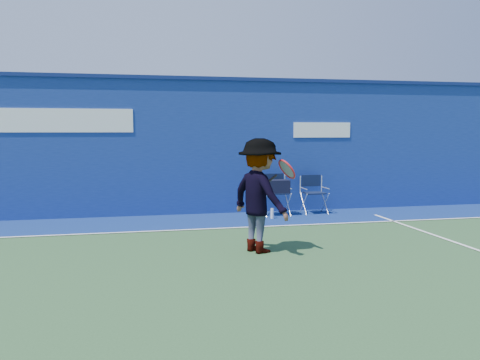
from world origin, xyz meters
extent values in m
plane|color=#2B4E2A|center=(0.00, 0.00, 0.00)|extent=(80.00, 80.00, 0.00)
cube|color=navy|center=(0.00, 5.20, 1.50)|extent=(24.00, 0.40, 3.00)
cube|color=navy|center=(0.00, 5.20, 3.04)|extent=(24.00, 0.50, 0.08)
cube|color=white|center=(-3.00, 4.99, 2.10)|extent=(4.50, 0.02, 0.50)
cube|color=white|center=(3.60, 4.99, 1.90)|extent=(1.40, 0.02, 0.35)
cube|color=navy|center=(0.00, 4.10, 0.00)|extent=(24.00, 1.80, 0.01)
cube|color=white|center=(0.00, 3.20, 0.01)|extent=(24.00, 0.06, 0.01)
cube|color=black|center=(2.33, 4.47, 0.50)|extent=(0.48, 0.41, 0.03)
cube|color=silver|center=(2.33, 4.71, 0.70)|extent=(0.55, 0.02, 0.40)
cube|color=black|center=(2.33, 4.71, 0.78)|extent=(0.48, 0.03, 0.28)
cube|color=black|center=(2.33, 4.44, 0.65)|extent=(0.55, 0.32, 0.30)
cube|color=black|center=(3.25, 4.52, 0.47)|extent=(0.46, 0.38, 0.03)
cube|color=silver|center=(3.25, 4.75, 0.66)|extent=(0.52, 0.02, 0.38)
cube|color=black|center=(3.25, 4.75, 0.74)|extent=(0.46, 0.02, 0.26)
cylinder|color=white|center=(2.13, 4.06, 0.11)|extent=(0.07, 0.07, 0.22)
imported|color=#EA4738|center=(1.12, 1.27, 0.89)|extent=(1.10, 1.32, 1.77)
torus|color=red|center=(1.52, 1.15, 1.30)|extent=(0.31, 0.41, 0.32)
cylinder|color=gray|center=(1.52, 1.15, 1.30)|extent=(0.24, 0.34, 0.26)
cylinder|color=black|center=(1.24, 1.21, 1.11)|extent=(0.30, 0.10, 0.22)
camera|label=1|loc=(-0.84, -6.30, 1.90)|focal=38.00mm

